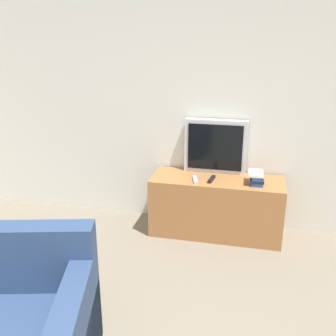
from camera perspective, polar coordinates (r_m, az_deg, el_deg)
The scene contains 6 objects.
wall_back at distance 4.01m, azimuth 2.09°, elevation 9.94°, with size 9.00×0.06×2.60m.
tv_stand at distance 3.97m, azimuth 7.01°, elevation -5.51°, with size 1.29×0.47×0.59m.
television at distance 3.96m, azimuth 6.90°, elevation 3.14°, with size 0.62×0.09×0.54m.
book_stack at distance 3.77m, azimuth 12.74°, elevation -1.40°, with size 0.15×0.21×0.11m.
remote_on_stand at distance 3.81m, azimuth 6.34°, elevation -1.62°, with size 0.06×0.18×0.02m.
remote_secondary at distance 3.78m, azimuth 3.97°, elevation -1.68°, with size 0.08×0.19×0.02m.
Camera 1 is at (0.74, -0.85, 1.96)m, focal length 42.00 mm.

